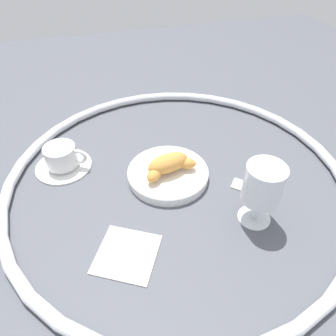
% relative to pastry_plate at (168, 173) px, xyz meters
% --- Properties ---
extents(ground_plane, '(2.20, 2.20, 0.00)m').
position_rel_pastry_plate_xyz_m(ground_plane, '(-0.02, 0.01, -0.01)').
color(ground_plane, '#4C4F56').
extents(table_chrome_rim, '(0.79, 0.79, 0.02)m').
position_rel_pastry_plate_xyz_m(table_chrome_rim, '(-0.02, 0.01, -0.00)').
color(table_chrome_rim, silver).
rests_on(table_chrome_rim, ground_plane).
extents(pastry_plate, '(0.19, 0.19, 0.02)m').
position_rel_pastry_plate_xyz_m(pastry_plate, '(0.00, 0.00, 0.00)').
color(pastry_plate, white).
rests_on(pastry_plate, ground_plane).
extents(croissant_large, '(0.13, 0.08, 0.04)m').
position_rel_pastry_plate_xyz_m(croissant_large, '(-0.00, 0.00, 0.03)').
color(croissant_large, '#CC893D').
rests_on(croissant_large, pastry_plate).
extents(coffee_cup_near, '(0.14, 0.14, 0.06)m').
position_rel_pastry_plate_xyz_m(coffee_cup_near, '(0.24, -0.11, 0.01)').
color(coffee_cup_near, white).
rests_on(coffee_cup_near, ground_plane).
extents(juice_glass_left, '(0.08, 0.08, 0.14)m').
position_rel_pastry_plate_xyz_m(juice_glass_left, '(-0.14, 0.17, 0.08)').
color(juice_glass_left, white).
rests_on(juice_glass_left, ground_plane).
extents(sugar_packet, '(0.06, 0.06, 0.01)m').
position_rel_pastry_plate_xyz_m(sugar_packet, '(-0.16, 0.08, -0.01)').
color(sugar_packet, white).
rests_on(sugar_packet, ground_plane).
extents(folded_napkin, '(0.15, 0.15, 0.01)m').
position_rel_pastry_plate_xyz_m(folded_napkin, '(0.13, 0.18, -0.01)').
color(folded_napkin, silver).
rests_on(folded_napkin, ground_plane).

